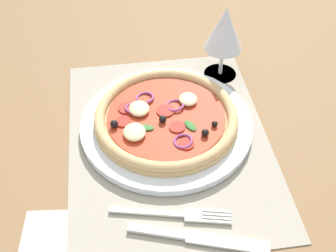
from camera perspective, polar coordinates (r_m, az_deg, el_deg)
ground_plane at (r=76.12cm, az=0.10°, el=-2.56°), size 190.00×140.00×2.40cm
placemat at (r=75.09cm, az=0.10°, el=-1.84°), size 44.62×33.66×0.40cm
plate at (r=76.53cm, az=-0.28°, el=0.23°), size 29.72×29.72×1.33cm
pizza at (r=75.29cm, az=-0.35°, el=1.16°), size 24.75×24.75×2.65cm
fork at (r=65.43cm, az=1.20°, el=-11.31°), size 5.45×17.89×0.44cm
knife at (r=63.46cm, az=4.04°, el=-14.22°), size 7.70×19.54×0.62cm
wine_glass at (r=83.23cm, az=7.31°, el=12.12°), size 7.20×7.20×14.90cm
napkin at (r=64.96cm, az=-13.95°, el=-14.91°), size 13.18×12.10×0.36cm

